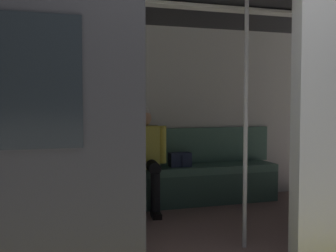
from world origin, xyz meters
name	(u,v)px	position (x,y,z in m)	size (l,w,h in m)	color
train_car	(161,72)	(0.09, -1.16, 1.52)	(6.40, 2.63, 2.31)	#ADAFB5
bench_seat	(145,178)	(0.00, -2.11, 0.36)	(3.36, 0.44, 0.47)	#4C7566
person_seated	(144,151)	(0.03, -2.06, 0.69)	(0.55, 0.71, 1.20)	#D8CC4C
handbag	(180,160)	(-0.44, -2.14, 0.55)	(0.26, 0.15, 0.17)	#262D4C
book	(108,169)	(0.43, -2.14, 0.48)	(0.15, 0.22, 0.03)	gold
grab_pole_door	(133,123)	(0.49, -0.54, 1.09)	(0.04, 0.04, 2.17)	silver
grab_pole_far	(246,121)	(-0.49, -0.59, 1.09)	(0.04, 0.04, 2.17)	silver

